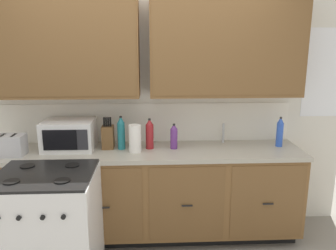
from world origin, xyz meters
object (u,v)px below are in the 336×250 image
object	(u,v)px
knife_block	(108,137)
bottle_teal	(121,133)
paper_towel_roll	(135,138)
bottle_violet	(174,137)
microwave	(69,135)
toaster	(9,145)
bottle_red	(150,134)
bottle_blue	(280,132)
stove_range	(49,229)

from	to	relation	value
knife_block	bottle_teal	bearing A→B (deg)	-15.43
paper_towel_roll	bottle_violet	bearing A→B (deg)	12.98
microwave	bottle_teal	bearing A→B (deg)	-3.39
knife_block	bottle_teal	xyz separation A→B (m)	(0.13, -0.04, 0.04)
toaster	bottle_red	bearing A→B (deg)	6.58
toaster	bottle_blue	bearing A→B (deg)	3.52
bottle_violet	bottle_blue	world-z (taller)	bottle_blue
stove_range	knife_block	distance (m)	0.99
bottle_red	bottle_blue	size ratio (longest dim) A/B	1.00
bottle_violet	bottle_red	bearing A→B (deg)	177.11
stove_range	bottle_blue	world-z (taller)	bottle_blue
stove_range	knife_block	bearing A→B (deg)	60.17
stove_range	knife_block	world-z (taller)	knife_block
toaster	bottle_teal	world-z (taller)	bottle_teal
knife_block	bottle_violet	xyz separation A→B (m)	(0.64, -0.04, 0.00)
microwave	bottle_teal	xyz separation A→B (m)	(0.50, -0.03, 0.02)
knife_block	paper_towel_roll	size ratio (longest dim) A/B	1.19
stove_range	microwave	xyz separation A→B (m)	(0.04, 0.70, 0.59)
toaster	knife_block	world-z (taller)	knife_block
knife_block	stove_range	bearing A→B (deg)	-119.83
microwave	paper_towel_roll	world-z (taller)	microwave
paper_towel_roll	bottle_blue	xyz separation A→B (m)	(1.42, 0.11, 0.02)
paper_towel_roll	bottle_teal	bearing A→B (deg)	145.51
microwave	toaster	world-z (taller)	microwave
microwave	paper_towel_roll	bearing A→B (deg)	-10.92
bottle_violet	bottle_teal	distance (m)	0.51
microwave	bottle_blue	world-z (taller)	bottle_blue
bottle_red	bottle_teal	bearing A→B (deg)	-179.15
microwave	toaster	distance (m)	0.53
toaster	paper_towel_roll	distance (m)	1.14
bottle_violet	bottle_red	xyz separation A→B (m)	(-0.23, 0.01, 0.02)
microwave	bottle_red	world-z (taller)	bottle_red
bottle_red	bottle_blue	distance (m)	1.28
paper_towel_roll	bottle_violet	xyz separation A→B (m)	(0.37, 0.09, -0.01)
paper_towel_roll	bottle_teal	distance (m)	0.17
knife_block	bottle_red	world-z (taller)	knife_block
stove_range	bottle_teal	distance (m)	1.05
bottle_blue	bottle_teal	bearing A→B (deg)	-179.47
stove_range	bottle_teal	xyz separation A→B (m)	(0.54, 0.67, 0.61)
bottle_teal	bottle_violet	bearing A→B (deg)	-0.88
paper_towel_roll	bottle_teal	xyz separation A→B (m)	(-0.14, 0.09, 0.03)
paper_towel_roll	bottle_red	xyz separation A→B (m)	(0.14, 0.10, 0.01)
toaster	paper_towel_roll	size ratio (longest dim) A/B	1.08
knife_block	bottle_blue	distance (m)	1.69
bottle_teal	bottle_blue	bearing A→B (deg)	0.53
paper_towel_roll	bottle_teal	size ratio (longest dim) A/B	0.80
bottle_red	knife_block	bearing A→B (deg)	175.42
toaster	bottle_violet	size ratio (longest dim) A/B	1.14
toaster	bottle_blue	world-z (taller)	bottle_blue
paper_towel_roll	stove_range	bearing A→B (deg)	-139.41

